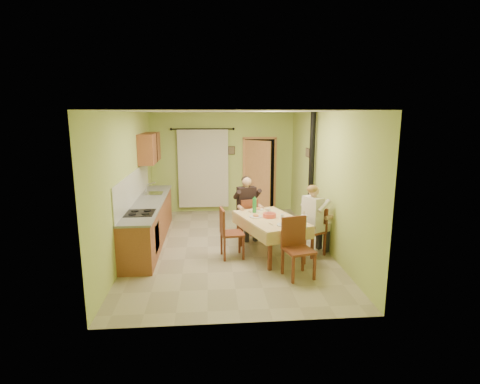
{
  "coord_description": "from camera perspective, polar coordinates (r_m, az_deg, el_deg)",
  "views": [
    {
      "loc": [
        -0.39,
        -7.54,
        2.75
      ],
      "look_at": [
        0.25,
        0.1,
        1.15
      ],
      "focal_mm": 28.0,
      "sensor_mm": 36.0,
      "label": 1
    }
  ],
  "objects": [
    {
      "name": "doorway",
      "position": [
        10.62,
        2.83,
        2.57
      ],
      "size": [
        0.96,
        0.56,
        2.15
      ],
      "color": "black",
      "rests_on": "ground"
    },
    {
      "name": "room_shell",
      "position": [
        7.61,
        -1.82,
        4.76
      ],
      "size": [
        4.04,
        6.04,
        2.82
      ],
      "color": "#BCD36C",
      "rests_on": "ground"
    },
    {
      "name": "picture_right",
      "position": [
        9.1,
        10.32,
        5.92
      ],
      "size": [
        0.03,
        0.31,
        0.21
      ],
      "primitive_type": "cube",
      "color": "brown",
      "rests_on": "room_shell"
    },
    {
      "name": "picture_back",
      "position": [
        10.58,
        -1.3,
        6.36
      ],
      "size": [
        0.19,
        0.03,
        0.23
      ],
      "primitive_type": "cube",
      "color": "black",
      "rests_on": "room_shell"
    },
    {
      "name": "kitchen_run",
      "position": [
        8.36,
        -13.69,
        -4.3
      ],
      "size": [
        0.64,
        3.64,
        1.56
      ],
      "color": "brown",
      "rests_on": "ground"
    },
    {
      "name": "tableware",
      "position": [
        7.28,
        5.29,
        -3.7
      ],
      "size": [
        0.95,
        1.5,
        0.33
      ],
      "color": "white",
      "rests_on": "dining_table"
    },
    {
      "name": "chair_far",
      "position": [
        8.39,
        1.08,
        -5.28
      ],
      "size": [
        0.46,
        0.46,
        0.94
      ],
      "rotation": [
        0.0,
        0.0,
        0.23
      ],
      "color": "brown",
      "rests_on": "ground"
    },
    {
      "name": "upper_cabinets",
      "position": [
        9.39,
        -13.62,
        6.57
      ],
      "size": [
        0.35,
        1.4,
        0.7
      ],
      "primitive_type": "cube",
      "color": "brown",
      "rests_on": "room_shell"
    },
    {
      "name": "man_right",
      "position": [
        7.46,
        11.17,
        -2.97
      ],
      "size": [
        0.62,
        0.65,
        1.39
      ],
      "rotation": [
        0.0,
        0.0,
        2.05
      ],
      "color": "silver",
      "rests_on": "chair_right"
    },
    {
      "name": "floor",
      "position": [
        8.04,
        -1.73,
        -8.23
      ],
      "size": [
        4.0,
        6.0,
        0.01
      ],
      "primitive_type": "cube",
      "color": "tan",
      "rests_on": "ground"
    },
    {
      "name": "curtain",
      "position": [
        10.55,
        -5.62,
        3.62
      ],
      "size": [
        1.7,
        0.07,
        2.22
      ],
      "color": "black",
      "rests_on": "ground"
    },
    {
      "name": "chair_near",
      "position": [
        6.59,
        8.81,
        -10.26
      ],
      "size": [
        0.56,
        0.56,
        1.03
      ],
      "rotation": [
        0.0,
        0.0,
        3.4
      ],
      "color": "brown",
      "rests_on": "ground"
    },
    {
      "name": "chair_left",
      "position": [
        7.36,
        -1.32,
        -7.75
      ],
      "size": [
        0.48,
        0.48,
        0.99
      ],
      "rotation": [
        0.0,
        0.0,
        -1.44
      ],
      "color": "brown",
      "rests_on": "ground"
    },
    {
      "name": "stove_flue",
      "position": [
        8.63,
        10.7,
        0.05
      ],
      "size": [
        0.24,
        0.24,
        2.8
      ],
      "color": "black",
      "rests_on": "ground"
    },
    {
      "name": "chair_right",
      "position": [
        7.63,
        11.07,
        -7.24
      ],
      "size": [
        0.54,
        0.54,
        0.95
      ],
      "rotation": [
        0.0,
        0.0,
        2.05
      ],
      "color": "brown",
      "rests_on": "ground"
    },
    {
      "name": "dining_table",
      "position": [
        7.47,
        4.62,
        -6.75
      ],
      "size": [
        1.43,
        1.85,
        0.76
      ],
      "rotation": [
        0.0,
        0.0,
        0.31
      ],
      "color": "#DAB678",
      "rests_on": "ground"
    },
    {
      "name": "man_far",
      "position": [
        8.24,
        1.06,
        -1.33
      ],
      "size": [
        0.63,
        0.54,
        1.39
      ],
      "rotation": [
        0.0,
        0.0,
        0.23
      ],
      "color": "black",
      "rests_on": "chair_far"
    }
  ]
}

